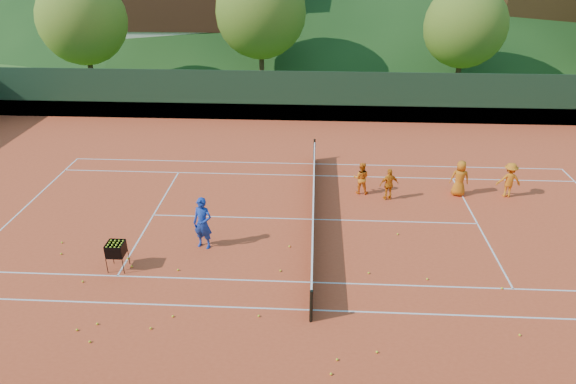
# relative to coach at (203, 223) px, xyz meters

# --- Properties ---
(ground) EXTENTS (400.00, 400.00, 0.00)m
(ground) POSITION_rel_coach_xyz_m (3.88, 2.19, -0.99)
(ground) COLOR #2E571B
(ground) RESTS_ON ground
(clay_court) EXTENTS (40.00, 24.00, 0.02)m
(clay_court) POSITION_rel_coach_xyz_m (3.88, 2.19, -0.98)
(clay_court) COLOR #C64120
(clay_court) RESTS_ON ground
(coach) EXTENTS (0.81, 0.64, 1.94)m
(coach) POSITION_rel_coach_xyz_m (0.00, 0.00, 0.00)
(coach) COLOR #1837A0
(coach) RESTS_ON clay_court
(student_a) EXTENTS (0.75, 0.62, 1.42)m
(student_a) POSITION_rel_coach_xyz_m (5.91, 4.63, -0.26)
(student_a) COLOR orange
(student_a) RESTS_ON clay_court
(student_b) EXTENTS (0.88, 0.53, 1.40)m
(student_b) POSITION_rel_coach_xyz_m (7.04, 4.09, -0.27)
(student_b) COLOR orange
(student_b) RESTS_ON clay_court
(student_c) EXTENTS (0.82, 0.58, 1.58)m
(student_c) POSITION_rel_coach_xyz_m (10.08, 4.66, -0.18)
(student_c) COLOR orange
(student_c) RESTS_ON clay_court
(student_d) EXTENTS (1.01, 0.59, 1.54)m
(student_d) POSITION_rel_coach_xyz_m (12.14, 4.64, -0.20)
(student_d) COLOR orange
(student_d) RESTS_ON clay_court
(tennis_ball_0) EXTENTS (0.07, 0.07, 0.07)m
(tennis_ball_0) POSITION_rel_coach_xyz_m (7.06, 1.18, -0.93)
(tennis_ball_0) COLOR yellow
(tennis_ball_0) RESTS_ON clay_court
(tennis_ball_1) EXTENTS (0.07, 0.07, 0.07)m
(tennis_ball_1) POSITION_rel_coach_xyz_m (-2.27, -4.28, -0.93)
(tennis_ball_1) COLOR yellow
(tennis_ball_1) RESTS_ON clay_court
(tennis_ball_2) EXTENTS (0.07, 0.07, 0.07)m
(tennis_ball_2) POSITION_rel_coach_xyz_m (-0.17, -3.84, -0.93)
(tennis_ball_2) COLOR yellow
(tennis_ball_2) RESTS_ON clay_court
(tennis_ball_3) EXTENTS (0.07, 0.07, 0.07)m
(tennis_ball_3) POSITION_rel_coach_xyz_m (4.59, -5.30, -0.93)
(tennis_ball_3) COLOR yellow
(tennis_ball_3) RESTS_ON clay_court
(tennis_ball_4) EXTENTS (0.07, 0.07, 0.07)m
(tennis_ball_4) POSITION_rel_coach_xyz_m (5.76, -1.35, -0.93)
(tennis_ball_4) COLOR yellow
(tennis_ball_4) RESTS_ON clay_court
(tennis_ball_5) EXTENTS (0.07, 0.07, 0.07)m
(tennis_ball_5) POSITION_rel_coach_xyz_m (-2.21, -1.40, -0.93)
(tennis_ball_5) COLOR yellow
(tennis_ball_5) RESTS_ON clay_court
(tennis_ball_6) EXTENTS (0.07, 0.07, 0.07)m
(tennis_ball_6) POSITION_rel_coach_xyz_m (-0.60, -1.52, -0.93)
(tennis_ball_6) COLOR yellow
(tennis_ball_6) RESTS_ON clay_court
(tennis_ball_7) EXTENTS (0.07, 0.07, 0.07)m
(tennis_ball_7) POSITION_rel_coach_xyz_m (-2.19, -5.00, -0.93)
(tennis_ball_7) COLOR yellow
(tennis_ball_7) RESTS_ON clay_court
(tennis_ball_9) EXTENTS (0.07, 0.07, 0.07)m
(tennis_ball_9) POSITION_rel_coach_xyz_m (9.92, -1.96, -0.93)
(tennis_ball_9) COLOR yellow
(tennis_ball_9) RESTS_ON clay_court
(tennis_ball_10) EXTENTS (0.07, 0.07, 0.07)m
(tennis_ball_10) POSITION_rel_coach_xyz_m (-2.50, -0.95, -0.93)
(tennis_ball_10) COLOR yellow
(tennis_ball_10) RESTS_ON clay_court
(tennis_ball_11) EXTENTS (0.07, 0.07, 0.07)m
(tennis_ball_11) POSITION_rel_coach_xyz_m (2.35, -3.68, -0.93)
(tennis_ball_11) COLOR yellow
(tennis_ball_11) RESTS_ON clay_court
(tennis_ball_12) EXTENTS (0.07, 0.07, 0.07)m
(tennis_ball_12) POSITION_rel_coach_xyz_m (4.42, -5.81, -0.93)
(tennis_ball_12) COLOR yellow
(tennis_ball_12) RESTS_ON clay_court
(tennis_ball_13) EXTENTS (0.07, 0.07, 0.07)m
(tennis_ball_13) POSITION_rel_coach_xyz_m (-3.52, -2.33, -0.93)
(tennis_ball_13) COLOR yellow
(tennis_ball_13) RESTS_ON clay_court
(tennis_ball_14) EXTENTS (0.07, 0.07, 0.07)m
(tennis_ball_14) POSITION_rel_coach_xyz_m (2.83, -1.38, -0.93)
(tennis_ball_14) COLOR yellow
(tennis_ball_14) RESTS_ON clay_court
(tennis_ball_15) EXTENTS (0.07, 0.07, 0.07)m
(tennis_ball_15) POSITION_rel_coach_xyz_m (-5.24, -0.07, -0.93)
(tennis_ball_15) COLOR yellow
(tennis_ball_15) RESTS_ON clay_court
(tennis_ball_16) EXTENTS (0.07, 0.07, 0.07)m
(tennis_ball_16) POSITION_rel_coach_xyz_m (-0.68, -4.38, -0.93)
(tennis_ball_16) COLOR yellow
(tennis_ball_16) RESTS_ON clay_court
(tennis_ball_17) EXTENTS (0.07, 0.07, 0.07)m
(tennis_ball_17) POSITION_rel_coach_xyz_m (3.06, 0.12, -0.93)
(tennis_ball_17) COLOR yellow
(tennis_ball_17) RESTS_ON clay_court
(tennis_ball_18) EXTENTS (0.07, 0.07, 0.07)m
(tennis_ball_18) POSITION_rel_coach_xyz_m (-2.75, -4.56, -0.93)
(tennis_ball_18) COLOR yellow
(tennis_ball_18) RESTS_ON clay_court
(tennis_ball_19) EXTENTS (0.07, 0.07, 0.07)m
(tennis_ball_19) POSITION_rel_coach_xyz_m (7.64, -1.59, -0.93)
(tennis_ball_19) COLOR yellow
(tennis_ball_19) RESTS_ON clay_court
(tennis_ball_20) EXTENTS (0.07, 0.07, 0.07)m
(tennis_ball_20) POSITION_rel_coach_xyz_m (-4.94, -0.79, -0.93)
(tennis_ball_20) COLOR yellow
(tennis_ball_20) RESTS_ON clay_court
(tennis_ball_21) EXTENTS (0.07, 0.07, 0.07)m
(tennis_ball_21) POSITION_rel_coach_xyz_m (5.67, -4.97, -0.93)
(tennis_ball_21) COLOR yellow
(tennis_ball_21) RESTS_ON clay_court
(tennis_ball_22) EXTENTS (0.07, 0.07, 0.07)m
(tennis_ball_22) POSITION_rel_coach_xyz_m (3.89, 0.09, -0.93)
(tennis_ball_22) COLOR yellow
(tennis_ball_22) RESTS_ON clay_court
(tennis_ball_23) EXTENTS (0.07, 0.07, 0.07)m
(tennis_ball_23) POSITION_rel_coach_xyz_m (9.74, -4.09, -0.93)
(tennis_ball_23) COLOR yellow
(tennis_ball_23) RESTS_ON clay_court
(court_lines) EXTENTS (23.83, 11.03, 0.00)m
(court_lines) POSITION_rel_coach_xyz_m (3.88, 2.19, -0.97)
(court_lines) COLOR white
(court_lines) RESTS_ON clay_court
(tennis_net) EXTENTS (0.10, 12.07, 1.10)m
(tennis_net) POSITION_rel_coach_xyz_m (3.88, 2.19, -0.47)
(tennis_net) COLOR black
(tennis_net) RESTS_ON clay_court
(perimeter_fence) EXTENTS (40.40, 24.24, 3.00)m
(perimeter_fence) POSITION_rel_coach_xyz_m (3.88, 2.19, 0.28)
(perimeter_fence) COLOR #15301C
(perimeter_fence) RESTS_ON clay_court
(ball_hopper) EXTENTS (0.57, 0.57, 1.00)m
(ball_hopper) POSITION_rel_coach_xyz_m (-2.61, -1.50, -0.22)
(ball_hopper) COLOR black
(ball_hopper) RESTS_ON clay_court
(tree_a) EXTENTS (6.00, 6.00, 7.88)m
(tree_a) POSITION_rel_coach_xyz_m (-12.12, 20.19, 3.88)
(tree_a) COLOR #41281A
(tree_a) RESTS_ON ground
(tree_b) EXTENTS (6.40, 6.40, 8.40)m
(tree_b) POSITION_rel_coach_xyz_m (-0.12, 22.19, 4.21)
(tree_b) COLOR #422A1A
(tree_b) RESTS_ON ground
(tree_c) EXTENTS (5.60, 5.60, 7.35)m
(tree_c) POSITION_rel_coach_xyz_m (13.88, 21.19, 3.55)
(tree_c) COLOR #3D2618
(tree_c) RESTS_ON ground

